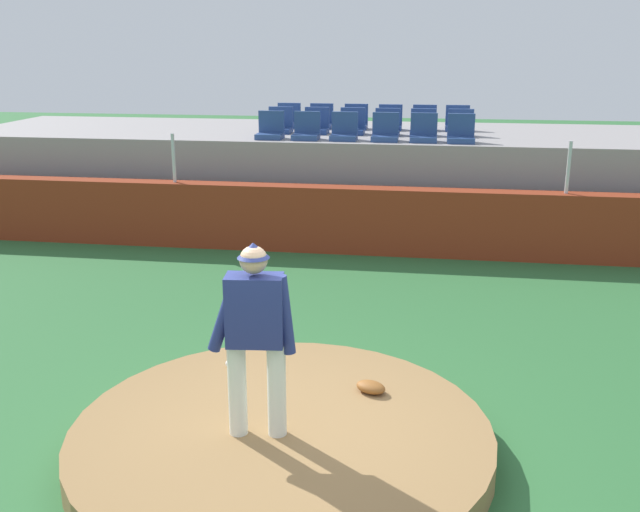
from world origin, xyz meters
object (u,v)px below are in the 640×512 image
object	(u,v)px
baseball	(229,364)
stadium_chair_6	(280,125)
stadium_chair_0	(271,130)
stadium_chair_2	(344,131)
stadium_chair_9	(387,127)
stadium_chair_13	(321,121)
stadium_chair_3	(385,132)
stadium_chair_16	(424,122)
pitcher	(255,326)
stadium_chair_7	(316,125)
stadium_chair_12	(288,120)
stadium_chair_11	(461,128)
stadium_chair_14	(356,121)
stadium_chair_17	(457,123)
fielding_glove	(371,387)
stadium_chair_10	(423,127)
stadium_chair_8	(352,126)
stadium_chair_4	(424,133)
stadium_chair_1	(306,131)
stadium_chair_5	(461,134)
stadium_chair_15	(390,122)

from	to	relation	value
baseball	stadium_chair_6	world-z (taller)	stadium_chair_6
stadium_chair_0	stadium_chair_2	xyz separation A→B (m)	(1.38, 0.01, 0.00)
stadium_chair_9	stadium_chair_13	world-z (taller)	same
stadium_chair_3	stadium_chair_16	bearing A→B (deg)	-110.86
pitcher	stadium_chair_7	xyz separation A→B (m)	(-0.86, 8.75, 0.69)
stadium_chair_7	stadium_chair_13	size ratio (longest dim) A/B	1.00
stadium_chair_6	stadium_chair_12	bearing A→B (deg)	-89.42
stadium_chair_3	stadium_chair_11	size ratio (longest dim) A/B	1.00
stadium_chair_14	stadium_chair_17	world-z (taller)	same
stadium_chair_9	stadium_chair_17	distance (m)	1.65
fielding_glove	stadium_chair_10	world-z (taller)	stadium_chair_10
baseball	stadium_chair_8	size ratio (longest dim) A/B	0.15
stadium_chair_4	baseball	bearing A→B (deg)	74.30
stadium_chair_0	stadium_chair_8	distance (m)	1.70
stadium_chair_12	stadium_chair_6	bearing A→B (deg)	90.58
stadium_chair_4	stadium_chair_6	bearing A→B (deg)	-17.56
stadium_chair_11	stadium_chair_7	bearing A→B (deg)	-0.03
stadium_chair_12	stadium_chair_17	world-z (taller)	same
stadium_chair_3	stadium_chair_14	xyz separation A→B (m)	(-0.72, 1.81, 0.00)
baseball	stadium_chair_17	size ratio (longest dim) A/B	0.15
stadium_chair_1	stadium_chair_4	size ratio (longest dim) A/B	1.00
stadium_chair_9	stadium_chair_7	bearing A→B (deg)	-1.53
stadium_chair_0	stadium_chair_1	size ratio (longest dim) A/B	1.00
pitcher	stadium_chair_6	distance (m)	8.91
stadium_chair_6	stadium_chair_1	bearing A→B (deg)	126.97
stadium_chair_14	stadium_chair_8	bearing A→B (deg)	91.40
stadium_chair_3	stadium_chair_10	world-z (taller)	same
stadium_chair_1	stadium_chair_8	xyz separation A→B (m)	(0.75, 0.93, 0.00)
stadium_chair_10	stadium_chair_5	bearing A→B (deg)	127.13
stadium_chair_15	pitcher	bearing A→B (deg)	86.79
stadium_chair_11	stadium_chair_12	size ratio (longest dim) A/B	1.00
stadium_chair_15	stadium_chair_17	distance (m)	1.36
stadium_chair_2	stadium_chair_5	bearing A→B (deg)	179.25
stadium_chair_8	stadium_chair_14	distance (m)	0.88
fielding_glove	stadium_chair_12	distance (m)	9.25
stadium_chair_3	stadium_chair_11	distance (m)	1.66
stadium_chair_13	stadium_chair_14	size ratio (longest dim) A/B	1.00
stadium_chair_2	stadium_chair_16	bearing A→B (deg)	-128.78
pitcher	stadium_chair_5	bearing A→B (deg)	70.49
stadium_chair_3	stadium_chair_4	world-z (taller)	same
baseball	stadium_chair_3	distance (m)	6.89
stadium_chair_3	stadium_chair_10	bearing A→B (deg)	-126.96
stadium_chair_6	stadium_chair_8	bearing A→B (deg)	-179.21
stadium_chair_1	stadium_chair_4	distance (m)	2.15
pitcher	fielding_glove	world-z (taller)	pitcher
pitcher	stadium_chair_1	distance (m)	7.91
stadium_chair_0	stadium_chair_9	world-z (taller)	same
pitcher	stadium_chair_3	world-z (taller)	stadium_chair_3
stadium_chair_3	stadium_chair_16	xyz separation A→B (m)	(0.68, 1.79, 0.00)
stadium_chair_12	fielding_glove	bearing A→B (deg)	105.90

